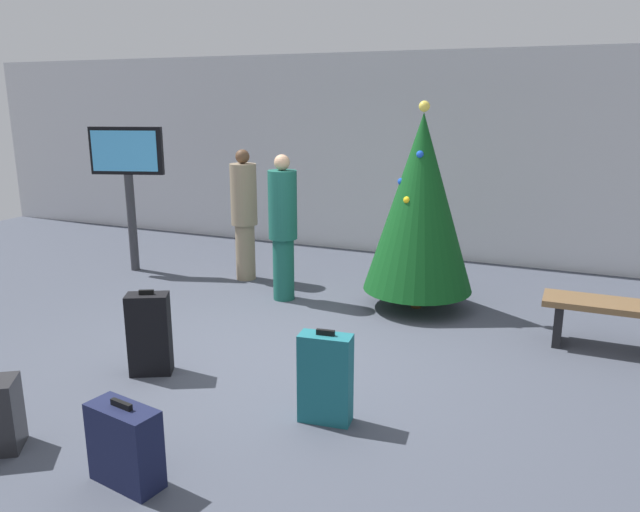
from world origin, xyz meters
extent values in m
plane|color=#424754|center=(0.00, 0.00, 0.00)|extent=(16.00, 16.00, 0.00)
cube|color=silver|center=(0.00, 4.34, 1.51)|extent=(16.00, 0.20, 3.01)
cylinder|color=#4C3319|center=(0.87, 1.91, 0.11)|extent=(0.12, 0.12, 0.23)
cone|color=#0F4719|center=(0.87, 1.91, 1.22)|extent=(1.23, 1.23, 1.98)
sphere|color=#F2D84C|center=(0.87, 1.91, 2.27)|extent=(0.12, 0.12, 0.12)
sphere|color=blue|center=(0.67, 1.82, 1.46)|extent=(0.08, 0.08, 0.08)
sphere|color=blue|center=(0.88, 1.78, 1.77)|extent=(0.08, 0.08, 0.08)
sphere|color=yellow|center=(0.79, 1.65, 1.29)|extent=(0.08, 0.08, 0.08)
cylinder|color=#333338|center=(-3.18, 1.92, 0.67)|extent=(0.12, 0.12, 1.35)
cube|color=black|center=(-3.18, 1.92, 1.66)|extent=(0.98, 0.38, 0.63)
cube|color=#4CB2F2|center=(-3.18, 1.87, 1.66)|extent=(0.86, 0.29, 0.54)
cube|color=brown|center=(2.91, 1.43, 0.45)|extent=(1.30, 0.44, 0.06)
cube|color=black|center=(2.43, 1.43, 0.21)|extent=(0.08, 0.35, 0.42)
cylinder|color=#19594C|center=(-0.67, 1.58, 0.37)|extent=(0.25, 0.25, 0.75)
cylinder|color=#19594C|center=(-0.67, 1.58, 1.15)|extent=(0.47, 0.47, 0.80)
sphere|color=tan|center=(-0.67, 1.58, 1.64)|extent=(0.18, 0.18, 0.18)
cylinder|color=gray|center=(-1.52, 2.14, 0.37)|extent=(0.26, 0.26, 0.74)
cylinder|color=gray|center=(-1.52, 2.14, 1.14)|extent=(0.37, 0.37, 0.79)
sphere|color=brown|center=(-1.52, 2.14, 1.63)|extent=(0.18, 0.18, 0.18)
cube|color=#141938|center=(0.06, -2.08, 0.26)|extent=(0.51, 0.29, 0.52)
cube|color=black|center=(0.06, -2.08, 0.54)|extent=(0.17, 0.06, 0.04)
cube|color=black|center=(-0.82, -0.72, 0.36)|extent=(0.41, 0.34, 0.73)
cube|color=black|center=(-0.82, -0.72, 0.75)|extent=(0.12, 0.08, 0.04)
cube|color=#19606B|center=(0.90, -0.88, 0.34)|extent=(0.41, 0.22, 0.69)
cube|color=black|center=(0.90, -0.88, 0.71)|extent=(0.14, 0.05, 0.04)
camera|label=1|loc=(2.50, -4.72, 2.35)|focal=34.40mm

